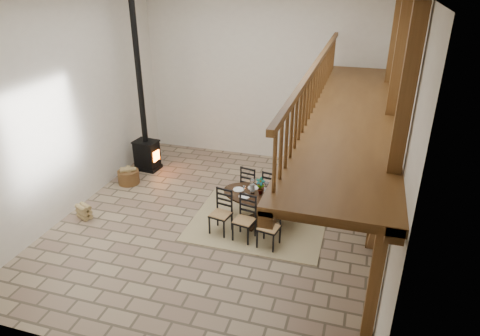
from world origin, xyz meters
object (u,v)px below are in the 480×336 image
(wood_stove, at_px, (145,132))
(log_stack, at_px, (84,212))
(dining_table, at_px, (259,207))
(log_basket, at_px, (129,176))

(wood_stove, bearing_deg, log_stack, -86.74)
(log_stack, bearing_deg, dining_table, 14.41)
(wood_stove, height_order, log_stack, wood_stove)
(log_basket, relative_size, log_stack, 1.39)
(log_basket, xyz_separation_m, log_stack, (-0.08, -1.89, -0.03))
(log_basket, bearing_deg, log_stack, -92.28)
(dining_table, distance_m, log_basket, 3.96)
(log_basket, bearing_deg, wood_stove, 86.19)
(dining_table, bearing_deg, log_basket, 177.34)
(wood_stove, distance_m, log_basket, 1.34)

